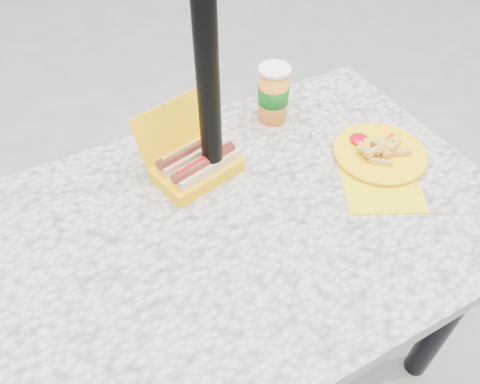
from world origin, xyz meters
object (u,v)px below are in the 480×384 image
fries_plate (379,155)px  soda_cup (273,94)px  umbrella_pole (206,46)px  hotdog_box (195,162)px

fries_plate → soda_cup: bearing=119.2°
fries_plate → soda_cup: (-0.15, 0.27, 0.07)m
umbrella_pole → soda_cup: bearing=27.1°
umbrella_pole → hotdog_box: 0.32m
fries_plate → umbrella_pole: bearing=159.6°
umbrella_pole → hotdog_box: size_ratio=9.40×
umbrella_pole → fries_plate: umbrella_pole is taller
hotdog_box → soda_cup: soda_cup is taller
hotdog_box → soda_cup: (0.28, 0.10, 0.04)m
fries_plate → soda_cup: size_ratio=2.04×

